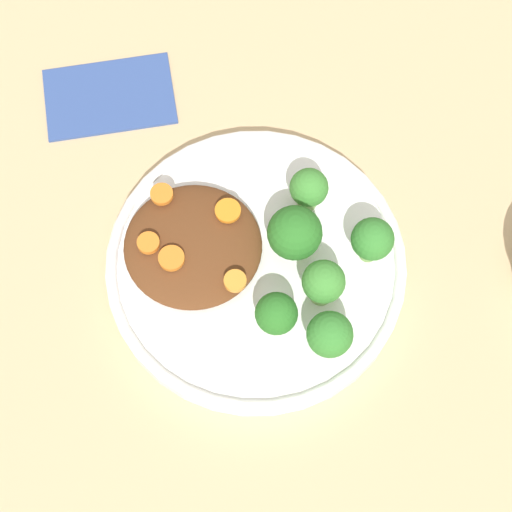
{
  "coord_description": "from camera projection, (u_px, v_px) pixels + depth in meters",
  "views": [
    {
      "loc": [
        0.02,
        -0.27,
        0.73
      ],
      "look_at": [
        0.0,
        0.0,
        0.03
      ],
      "focal_mm": 60.0,
      "sensor_mm": 36.0,
      "label": 1
    }
  ],
  "objects": [
    {
      "name": "broccoli_floret_0",
      "position": [
        330.0,
        335.0,
        0.7
      ],
      "size": [
        0.04,
        0.04,
        0.05
      ],
      "color": "#759E51",
      "rests_on": "plate"
    },
    {
      "name": "broccoli_floret_3",
      "position": [
        309.0,
        189.0,
        0.75
      ],
      "size": [
        0.03,
        0.03,
        0.05
      ],
      "color": "#759E51",
      "rests_on": "plate"
    },
    {
      "name": "broccoli_floret_2",
      "position": [
        372.0,
        240.0,
        0.73
      ],
      "size": [
        0.04,
        0.04,
        0.05
      ],
      "color": "#759E51",
      "rests_on": "plate"
    },
    {
      "name": "carrot_slice_1",
      "position": [
        162.0,
        194.0,
        0.75
      ],
      "size": [
        0.02,
        0.02,
        0.0
      ],
      "primitive_type": "cylinder",
      "color": "orange",
      "rests_on": "stew_mound"
    },
    {
      "name": "plate",
      "position": [
        256.0,
        265.0,
        0.76
      ],
      "size": [
        0.27,
        0.27,
        0.02
      ],
      "color": "white",
      "rests_on": "ground_plane"
    },
    {
      "name": "napkin",
      "position": [
        109.0,
        96.0,
        0.84
      ],
      "size": [
        0.14,
        0.11,
        0.01
      ],
      "rotation": [
        0.0,
        0.0,
        0.25
      ],
      "color": "#334C8C",
      "rests_on": "ground_plane"
    },
    {
      "name": "broccoli_floret_1",
      "position": [
        323.0,
        283.0,
        0.72
      ],
      "size": [
        0.04,
        0.04,
        0.05
      ],
      "color": "#7FA85B",
      "rests_on": "plate"
    },
    {
      "name": "carrot_slice_2",
      "position": [
        235.0,
        281.0,
        0.72
      ],
      "size": [
        0.02,
        0.02,
        0.01
      ],
      "primitive_type": "cylinder",
      "color": "orange",
      "rests_on": "stew_mound"
    },
    {
      "name": "carrot_slice_0",
      "position": [
        228.0,
        211.0,
        0.75
      ],
      "size": [
        0.02,
        0.02,
        0.0
      ],
      "primitive_type": "cylinder",
      "color": "orange",
      "rests_on": "stew_mound"
    },
    {
      "name": "carrot_slice_3",
      "position": [
        148.0,
        247.0,
        0.74
      ],
      "size": [
        0.02,
        0.02,
        0.01
      ],
      "primitive_type": "cylinder",
      "color": "orange",
      "rests_on": "stew_mound"
    },
    {
      "name": "carrot_slice_4",
      "position": [
        171.0,
        258.0,
        0.73
      ],
      "size": [
        0.02,
        0.02,
        0.01
      ],
      "primitive_type": "cylinder",
      "color": "orange",
      "rests_on": "stew_mound"
    },
    {
      "name": "broccoli_floret_4",
      "position": [
        276.0,
        314.0,
        0.71
      ],
      "size": [
        0.04,
        0.04,
        0.05
      ],
      "color": "#759E51",
      "rests_on": "plate"
    },
    {
      "name": "ground_plane",
      "position": [
        256.0,
        270.0,
        0.78
      ],
      "size": [
        4.0,
        4.0,
        0.0
      ],
      "primitive_type": "plane",
      "color": "tan"
    },
    {
      "name": "stew_mound",
      "position": [
        193.0,
        246.0,
        0.75
      ],
      "size": [
        0.12,
        0.12,
        0.02
      ],
      "primitive_type": "ellipsoid",
      "color": "#5B3319",
      "rests_on": "plate"
    },
    {
      "name": "broccoli_floret_5",
      "position": [
        295.0,
        234.0,
        0.73
      ],
      "size": [
        0.05,
        0.05,
        0.06
      ],
      "color": "#759E51",
      "rests_on": "plate"
    }
  ]
}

